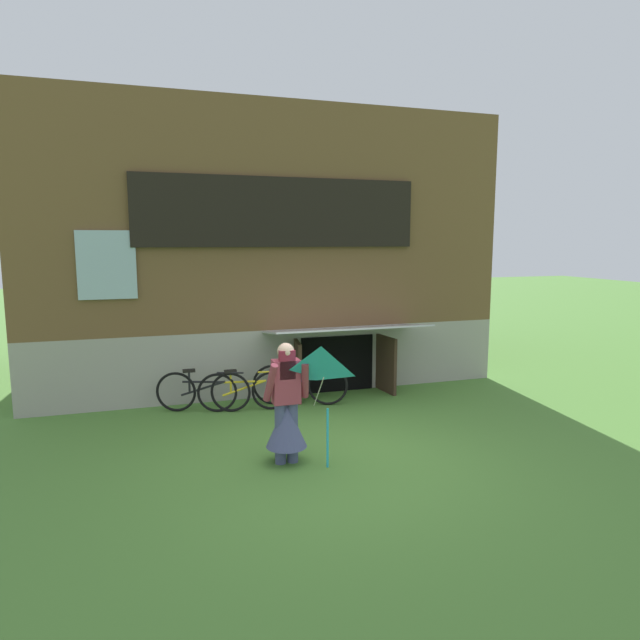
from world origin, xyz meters
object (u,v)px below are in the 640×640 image
Objects in this scene: person at (286,413)px; bicycle_yellow at (244,391)px; kite at (321,375)px; bicycle_blue at (300,384)px; bicycle_black at (203,391)px.

person is 1.01× the size of bicycle_yellow.
kite reaches higher than bicycle_blue.
person reaches higher than bicycle_black.
bicycle_yellow is at bearing 5.18° from bicycle_black.
person is at bearing -89.59° from bicycle_blue.
bicycle_blue is at bearing 79.49° from kite.
person is 0.99× the size of bicycle_blue.
kite is at bearing -71.32° from bicycle_yellow.
bicycle_black reaches higher than bicycle_yellow.
bicycle_yellow is at bearing 95.57° from person.
kite is 0.99× the size of bicycle_yellow.
kite is 1.01× the size of bicycle_black.
kite is at bearing -52.38° from person.
bicycle_blue is at bearing 12.48° from bicycle_yellow.
bicycle_blue is 0.97m from bicycle_yellow.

